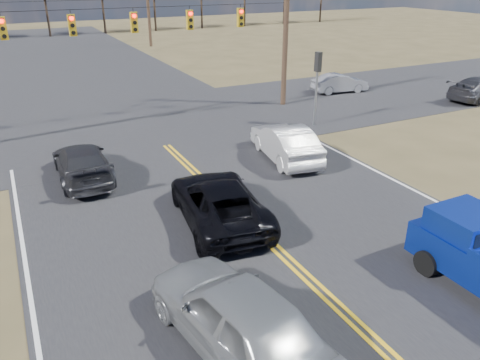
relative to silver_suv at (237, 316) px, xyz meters
name	(u,v)px	position (x,y,z in m)	size (l,w,h in m)	color
ground	(358,327)	(2.83, -0.71, -0.88)	(160.00, 160.00, 0.00)	brown
road_main	(198,176)	(2.83, 9.29, -0.88)	(14.00, 120.00, 0.02)	#28282B
road_cross	(143,124)	(2.83, 17.29, -0.88)	(120.00, 12.00, 0.02)	#28282B
signal_gantry	(145,27)	(3.33, 17.08, 4.19)	(19.60, 4.83, 10.00)	#473323
utility_poles	(140,26)	(2.83, 16.29, 4.35)	(19.60, 58.32, 10.00)	#473323
treeline	(97,4)	(2.83, 26.25, 4.83)	(87.00, 117.80, 7.40)	#33261C
silver_suv	(237,316)	(0.00, 0.00, 0.00)	(2.07, 5.14, 1.75)	gray
black_suv	(219,201)	(2.03, 5.43, -0.14)	(2.44, 5.30, 1.47)	black
white_car_queue	(285,142)	(7.00, 9.29, -0.09)	(1.66, 4.75, 1.57)	silver
dgrey_car_queue	(82,163)	(-1.37, 11.07, -0.18)	(1.96, 4.82, 1.40)	#2D2E32
cross_car_east_near	(340,83)	(17.00, 18.30, -0.24)	(3.84, 1.34, 1.26)	#96979D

